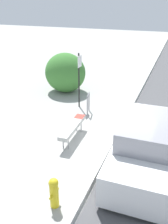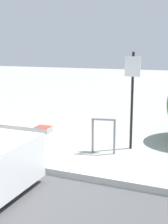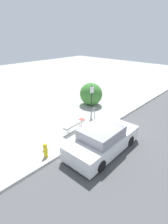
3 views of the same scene
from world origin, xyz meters
The scene contains 8 objects.
ground_plane centered at (0.00, 0.00, 0.00)m, with size 60.00×60.00×0.00m, color #9E9E99.
curb centered at (0.00, 0.00, 0.07)m, with size 60.00×0.20×0.13m.
bench centered at (-0.42, 1.26, 0.46)m, with size 1.73×0.38×0.54m.
bike_rack centered at (1.71, 1.51, 0.50)m, with size 0.55×0.17×0.83m.
sign_post centered at (2.20, 2.09, 1.38)m, with size 0.36×0.08×2.30m.
fire_hydrant centered at (-3.26, 0.48, 0.41)m, with size 0.36×0.22×0.77m.
shrub_hedge centered at (3.73, 3.45, 0.96)m, with size 1.84×1.99×1.92m.
parked_car_near centered at (-0.92, -1.33, 0.65)m, with size 4.35×1.94×1.43m.
Camera 1 is at (-6.98, -1.67, 4.32)m, focal length 40.00 mm.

